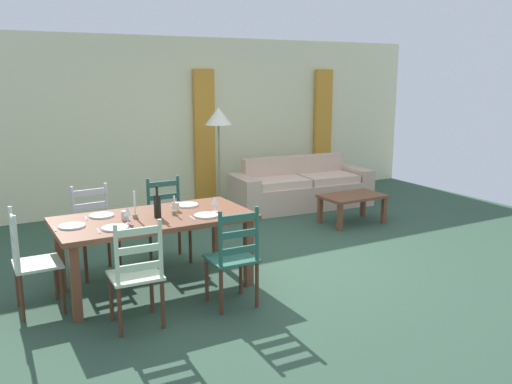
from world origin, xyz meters
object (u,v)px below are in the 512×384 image
object	(u,v)px
wine_glass_near_right	(215,201)
couch	(300,189)
dining_chair_far_right	(168,220)
wine_glass_near_left	(127,212)
dining_chair_near_left	(137,274)
dining_chair_head_west	(31,262)
dining_chair_near_right	(234,257)
dining_table	(154,225)
wine_bottle	(157,206)
coffee_table	(352,199)
coffee_cup_secondary	(125,215)
dining_chair_far_left	(95,231)
standing_lamp	(219,123)
coffee_cup_primary	(176,207)

from	to	relation	value
wine_glass_near_right	couch	world-z (taller)	wine_glass_near_right
dining_chair_far_right	couch	size ratio (longest dim) A/B	0.41
wine_glass_near_left	wine_glass_near_right	world-z (taller)	same
dining_chair_near_left	dining_chair_head_west	size ratio (longest dim) A/B	1.00
dining_chair_near_right	wine_glass_near_left	size ratio (longest dim) A/B	5.96
dining_table	couch	distance (m)	3.87
wine_bottle	coffee_table	xyz separation A→B (m)	(3.26, 1.01, -0.51)
wine_glass_near_left	coffee_cup_secondary	distance (m)	0.15
dining_chair_far_left	standing_lamp	xyz separation A→B (m)	(2.25, 1.63, 0.93)
dining_chair_far_right	wine_glass_near_left	xyz separation A→B (m)	(-0.71, -0.88, 0.38)
dining_table	dining_chair_near_left	world-z (taller)	dining_chair_near_left
coffee_table	wine_bottle	bearing A→B (deg)	-162.74
coffee_cup_secondary	wine_bottle	bearing A→B (deg)	-11.05
dining_chair_near_left	coffee_table	size ratio (longest dim) A/B	1.07
dining_table	wine_glass_near_left	world-z (taller)	wine_glass_near_left
coffee_cup_primary	wine_glass_near_left	bearing A→B (deg)	-158.09
couch	wine_glass_near_right	bearing A→B (deg)	-138.34
wine_bottle	dining_chair_head_west	bearing A→B (deg)	176.46
wine_glass_near_right	couch	xyz separation A→B (m)	(2.59, 2.30, -0.57)
dining_chair_head_west	coffee_cup_secondary	world-z (taller)	dining_chair_head_west
dining_chair_head_west	couch	distance (m)	4.85
standing_lamp	wine_glass_near_right	bearing A→B (deg)	-116.35
dining_chair_far_left	coffee_cup_secondary	size ratio (longest dim) A/B	10.67
coffee_cup_primary	coffee_cup_secondary	world-z (taller)	same
couch	coffee_cup_primary	bearing A→B (deg)	-144.60
dining_chair_far_right	dining_chair_near_right	bearing A→B (deg)	-87.15
dining_chair_far_left	wine_glass_near_right	world-z (taller)	dining_chair_far_left
dining_table	dining_chair_far_right	world-z (taller)	dining_chair_far_right
dining_chair_near_right	coffee_cup_secondary	world-z (taller)	dining_chair_near_right
dining_chair_far_right	coffee_table	size ratio (longest dim) A/B	1.07
dining_chair_head_west	wine_bottle	size ratio (longest dim) A/B	3.04
coffee_cup_primary	dining_chair_head_west	bearing A→B (deg)	-176.72
dining_chair_near_right	dining_chair_far_right	world-z (taller)	same
dining_chair_near_left	coffee_cup_primary	world-z (taller)	dining_chair_near_left
dining_table	dining_chair_far_right	distance (m)	0.88
dining_table	coffee_cup_primary	distance (m)	0.31
dining_chair_near_left	coffee_cup_primary	distance (m)	1.13
dining_chair_far_left	wine_bottle	world-z (taller)	wine_bottle
dining_chair_far_left	coffee_cup_secondary	distance (m)	0.80
wine_bottle	coffee_cup_secondary	bearing A→B (deg)	168.95
wine_bottle	coffee_table	world-z (taller)	wine_bottle
dining_chair_far_left	coffee_cup_secondary	xyz separation A→B (m)	(0.14, -0.72, 0.32)
wine_glass_near_left	coffee_cup_secondary	world-z (taller)	wine_glass_near_left
wine_bottle	coffee_cup_primary	size ratio (longest dim) A/B	3.51
coffee_cup_primary	coffee_cup_secondary	size ratio (longest dim) A/B	1.00
dining_chair_far_left	couch	distance (m)	3.89
standing_lamp	coffee_table	bearing A→B (deg)	-44.03
coffee_cup_secondary	dining_chair_head_west	bearing A→B (deg)	179.15
wine_glass_near_left	wine_glass_near_right	xyz separation A→B (m)	(0.90, -0.00, 0.00)
wine_glass_near_right	coffee_table	size ratio (longest dim) A/B	0.18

